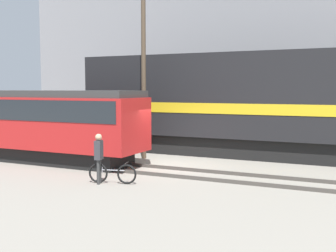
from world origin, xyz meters
name	(u,v)px	position (x,y,z in m)	size (l,w,h in m)	color
ground_plane	(163,166)	(0.00, 0.00, 0.00)	(120.00, 120.00, 0.00)	gray
track_near	(148,170)	(0.00, -1.38, 0.07)	(60.00, 1.51, 0.14)	#47423D
track_far	(197,151)	(0.00, 4.16, 0.07)	(60.00, 1.51, 0.14)	#47423D
building_backdrop	(245,53)	(0.00, 13.44, 5.89)	(32.34, 6.00, 11.79)	gray
freight_locomotive	(242,103)	(2.38, 4.16, 2.67)	(16.61, 3.04, 5.70)	black
streetcar	(30,120)	(-6.32, -1.38, 1.89)	(11.60, 2.54, 3.30)	black
bicycle	(112,174)	(-0.12, -3.90, 0.36)	(1.74, 0.60, 0.78)	black
person	(99,153)	(-0.52, -4.15, 1.10)	(0.30, 0.40, 1.79)	#333333
utility_pole_left	(144,63)	(-1.71, 1.39, 4.59)	(0.22, 0.22, 9.19)	#4C3D2D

